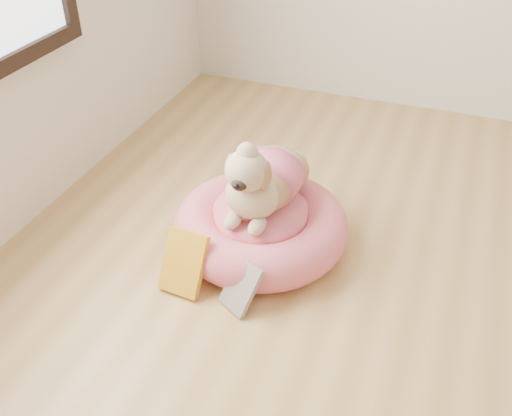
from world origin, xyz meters
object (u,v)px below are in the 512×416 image
(dog, at_px, (262,167))
(book_yellow, at_px, (184,263))
(pet_bed, at_px, (260,226))
(book_white, at_px, (241,286))

(dog, xyz_separation_m, book_yellow, (-0.17, -0.34, -0.24))
(pet_bed, height_order, dog, dog)
(pet_bed, bearing_deg, book_white, -80.92)
(dog, distance_m, book_white, 0.44)
(pet_bed, relative_size, book_white, 3.66)
(book_yellow, xyz_separation_m, book_white, (0.23, -0.02, -0.02))
(pet_bed, relative_size, book_yellow, 2.96)
(dog, height_order, book_white, dog)
(pet_bed, distance_m, book_white, 0.34)
(dog, bearing_deg, pet_bed, -82.52)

